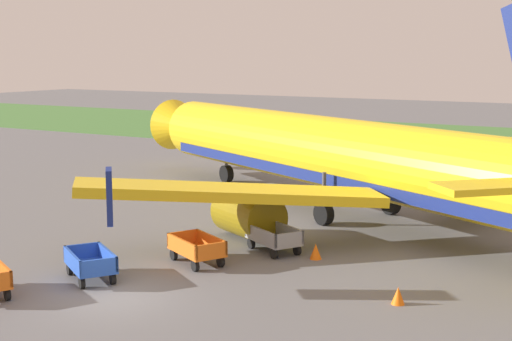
{
  "coord_description": "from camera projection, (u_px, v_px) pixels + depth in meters",
  "views": [
    {
      "loc": [
        16.45,
        -18.68,
        8.26
      ],
      "look_at": [
        -0.99,
        11.16,
        2.8
      ],
      "focal_mm": 52.11,
      "sensor_mm": 36.0,
      "label": 1
    }
  ],
  "objects": [
    {
      "name": "grass_strip",
      "position": [
        486.0,
        141.0,
        70.51
      ],
      "size": [
        220.0,
        28.0,
        0.06
      ],
      "primitive_type": "cube",
      "color": "#477A38",
      "rests_on": "ground"
    },
    {
      "name": "traffic_cone_near_plane",
      "position": [
        398.0,
        296.0,
        24.67
      ],
      "size": [
        0.45,
        0.45,
        0.59
      ],
      "primitive_type": "cone",
      "color": "orange",
      "rests_on": "ground"
    },
    {
      "name": "baggage_cart_fourth_in_row",
      "position": [
        196.0,
        249.0,
        29.45
      ],
      "size": [
        3.49,
        2.4,
        1.07
      ],
      "color": "orange",
      "rests_on": "ground"
    },
    {
      "name": "baggage_cart_far_end",
      "position": [
        274.0,
        238.0,
        31.17
      ],
      "size": [
        3.45,
        2.46,
        1.07
      ],
      "color": "gray",
      "rests_on": "ground"
    },
    {
      "name": "airplane",
      "position": [
        341.0,
        156.0,
        38.11
      ],
      "size": [
        35.08,
        28.96,
        11.34
      ],
      "color": "yellow",
      "rests_on": "ground"
    },
    {
      "name": "baggage_cart_third_in_row",
      "position": [
        90.0,
        263.0,
        27.36
      ],
      "size": [
        3.38,
        2.55,
        1.07
      ],
      "color": "#234CB2",
      "rests_on": "ground"
    },
    {
      "name": "traffic_cone_mid_apron",
      "position": [
        316.0,
        251.0,
        30.1
      ],
      "size": [
        0.49,
        0.49,
        0.64
      ],
      "primitive_type": "cone",
      "color": "orange",
      "rests_on": "ground"
    },
    {
      "name": "ground_plane",
      "position": [
        117.0,
        297.0,
        25.42
      ],
      "size": [
        220.0,
        220.0,
        0.0
      ],
      "primitive_type": "plane",
      "color": "slate"
    }
  ]
}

